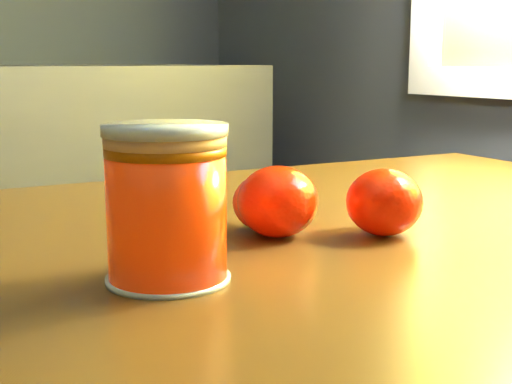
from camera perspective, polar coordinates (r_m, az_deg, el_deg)
table at (r=0.71m, az=5.15°, el=-10.36°), size 1.05×0.77×0.76m
juice_glass at (r=0.51m, az=-7.16°, el=-1.01°), size 0.09×0.09×0.11m
orange_front at (r=0.66m, az=0.70°, el=-0.85°), size 0.07×0.07×0.05m
orange_back at (r=0.65m, az=10.22°, el=-0.81°), size 0.07×0.07×0.06m
orange_extra at (r=0.64m, az=1.75°, el=-0.77°), size 0.09×0.09×0.06m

